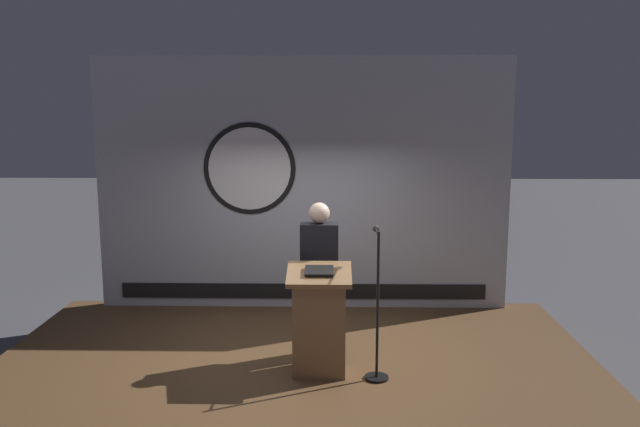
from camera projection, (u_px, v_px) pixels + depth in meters
name	position (u px, v px, depth m)	size (l,w,h in m)	color
ground_plane	(296.00, 385.00, 6.97)	(40.00, 40.00, 0.00)	#4C4C51
stage_platform	(295.00, 371.00, 6.94)	(6.40, 4.00, 0.30)	brown
banner_display	(301.00, 185.00, 8.47)	(5.40, 0.12, 3.29)	#B2B7C1
podium	(319.00, 321.00, 6.47)	(0.64, 0.50, 1.10)	olive
speaker_person	(319.00, 278.00, 6.89)	(0.40, 0.26, 1.67)	black
microphone_stand	(377.00, 326.00, 6.37)	(0.24, 0.56, 1.49)	black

